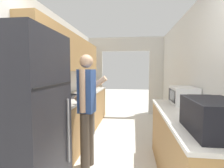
{
  "coord_description": "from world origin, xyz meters",
  "views": [
    {
      "loc": [
        0.26,
        -0.98,
        1.43
      ],
      "look_at": [
        -0.17,
        2.58,
        1.15
      ],
      "focal_mm": 28.0,
      "sensor_mm": 36.0,
      "label": 1
    }
  ],
  "objects": [
    {
      "name": "range_oven",
      "position": [
        -0.91,
        2.43,
        0.46
      ],
      "size": [
        0.66,
        0.74,
        1.05
      ],
      "color": "black",
      "rests_on": "ground_plane"
    },
    {
      "name": "wall_right",
      "position": [
        1.25,
        1.79,
        1.25
      ],
      "size": [
        0.06,
        7.17,
        2.5
      ],
      "color": "silver",
      "rests_on": "ground_plane"
    },
    {
      "name": "counter_left",
      "position": [
        -0.92,
        2.82,
        0.45
      ],
      "size": [
        0.62,
        3.49,
        0.91
      ],
      "color": "#B2844C",
      "rests_on": "ground_plane"
    },
    {
      "name": "person",
      "position": [
        -0.4,
        1.44,
        0.89
      ],
      "size": [
        0.53,
        0.41,
        1.65
      ],
      "rotation": [
        0.0,
        0.0,
        1.44
      ],
      "color": "#4C4238",
      "rests_on": "ground_plane"
    },
    {
      "name": "wall_far_with_doorway",
      "position": [
        0.0,
        4.8,
        1.43
      ],
      "size": [
        2.84,
        0.06,
        2.5
      ],
      "color": "silver",
      "rests_on": "ground_plane"
    },
    {
      "name": "wall_left",
      "position": [
        -1.17,
        2.2,
        1.49
      ],
      "size": [
        0.38,
        7.17,
        2.5
      ],
      "color": "silver",
      "rests_on": "ground_plane"
    },
    {
      "name": "refrigerator",
      "position": [
        -0.85,
        0.59,
        0.9
      ],
      "size": [
        0.78,
        0.81,
        1.8
      ],
      "color": "black",
      "rests_on": "ground_plane"
    },
    {
      "name": "suitcase",
      "position": [
        0.92,
        0.54,
        1.05
      ],
      "size": [
        0.38,
        0.62,
        0.28
      ],
      "color": "black",
      "rests_on": "counter_right"
    },
    {
      "name": "counter_right",
      "position": [
        0.92,
        1.18,
        0.45
      ],
      "size": [
        0.62,
        2.06,
        0.91
      ],
      "color": "#B2844C",
      "rests_on": "ground_plane"
    },
    {
      "name": "microwave",
      "position": [
        1.03,
        1.8,
        1.04
      ],
      "size": [
        0.35,
        0.5,
        0.27
      ],
      "color": "white",
      "rests_on": "counter_right"
    }
  ]
}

